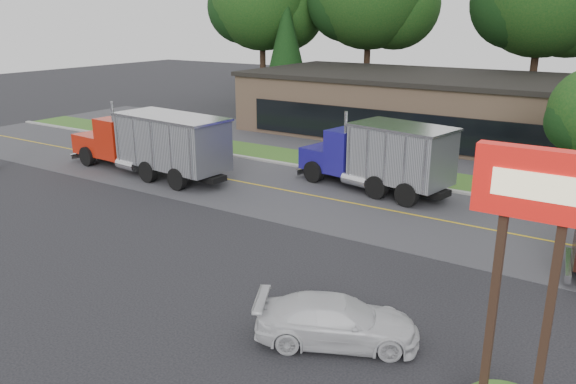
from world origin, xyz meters
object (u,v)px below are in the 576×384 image
bilo_sign (515,344)px  dump_truck_red (154,142)px  dump_truck_blue (382,155)px  rally_car (337,321)px

bilo_sign → dump_truck_red: (-20.30, 10.10, -0.21)m
dump_truck_blue → rally_car: 13.75m
bilo_sign → rally_car: (-4.47, 1.03, -1.41)m
bilo_sign → dump_truck_red: size_ratio=0.54×
bilo_sign → dump_truck_blue: 16.60m
rally_car → bilo_sign: bearing=-129.2°
rally_car → dump_truck_red: bearing=34.0°
bilo_sign → rally_car: size_ratio=1.40×
bilo_sign → dump_truck_red: bilo_sign is taller
dump_truck_blue → rally_car: bearing=120.5°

